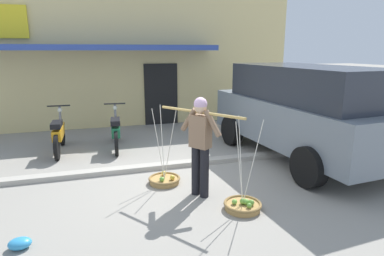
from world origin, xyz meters
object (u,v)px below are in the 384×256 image
at_px(motorcycle_nearest_shop, 59,134).
at_px(fruit_basket_left_side, 165,179).
at_px(fruit_vendor, 200,140).
at_px(fruit_basket_right_side, 243,205).
at_px(motorcycle_second_in_row, 116,131).
at_px(plastic_litter_bag, 20,243).
at_px(parked_truck, 302,109).

bearing_deg(motorcycle_nearest_shop, fruit_basket_left_side, -51.80).
height_order(fruit_vendor, fruit_basket_right_side, fruit_vendor).
height_order(motorcycle_nearest_shop, motorcycle_second_in_row, same).
height_order(fruit_vendor, fruit_basket_left_side, fruit_vendor).
bearing_deg(plastic_litter_bag, fruit_basket_right_side, 2.27).
bearing_deg(fruit_vendor, motorcycle_nearest_shop, 127.55).
distance_m(fruit_basket_left_side, motorcycle_second_in_row, 2.64).
relative_size(fruit_vendor, motorcycle_second_in_row, 0.93).
xyz_separation_m(motorcycle_nearest_shop, motorcycle_second_in_row, (1.34, -0.06, 0.00)).
height_order(fruit_vendor, parked_truck, parked_truck).
bearing_deg(parked_truck, motorcycle_second_in_row, 154.04).
bearing_deg(fruit_basket_left_side, plastic_litter_bag, -145.56).
bearing_deg(motorcycle_second_in_row, parked_truck, -25.96).
distance_m(fruit_basket_left_side, motorcycle_nearest_shop, 3.31).
distance_m(motorcycle_nearest_shop, plastic_litter_bag, 4.09).
bearing_deg(plastic_litter_bag, fruit_vendor, 16.99).
bearing_deg(motorcycle_nearest_shop, parked_truck, -20.60).
distance_m(fruit_vendor, fruit_basket_right_side, 1.23).
xyz_separation_m(fruit_basket_right_side, parked_truck, (2.34, 1.95, 1.05)).
bearing_deg(parked_truck, fruit_basket_left_side, -170.00).
height_order(fruit_basket_left_side, fruit_basket_right_side, same).
distance_m(fruit_basket_left_side, parked_truck, 3.51).
distance_m(fruit_vendor, fruit_basket_left_side, 1.22).
xyz_separation_m(fruit_basket_left_side, motorcycle_nearest_shop, (-2.04, 2.59, 0.38)).
distance_m(fruit_basket_right_side, motorcycle_second_in_row, 4.24).
xyz_separation_m(fruit_vendor, fruit_basket_left_side, (-0.48, 0.68, -0.90)).
distance_m(fruit_vendor, motorcycle_second_in_row, 3.45).
bearing_deg(fruit_basket_left_side, fruit_basket_right_side, -55.04).
bearing_deg(fruit_basket_right_side, motorcycle_nearest_shop, 127.11).
bearing_deg(fruit_vendor, fruit_basket_left_side, 124.96).
height_order(motorcycle_nearest_shop, plastic_litter_bag, motorcycle_nearest_shop).
relative_size(parked_truck, plastic_litter_bag, 17.61).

